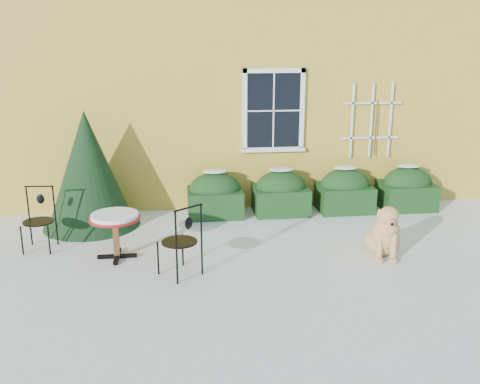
{
  "coord_description": "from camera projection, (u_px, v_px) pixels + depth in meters",
  "views": [
    {
      "loc": [
        -1.03,
        -7.39,
        3.3
      ],
      "look_at": [
        0.0,
        1.0,
        0.9
      ],
      "focal_mm": 40.0,
      "sensor_mm": 36.0,
      "label": 1
    }
  ],
  "objects": [
    {
      "name": "evergreen_shrub",
      "position": [
        89.0,
        181.0,
        9.67
      ],
      "size": [
        1.76,
        1.76,
        2.13
      ],
      "rotation": [
        0.0,
        0.0,
        -0.32
      ],
      "color": "black",
      "rests_on": "ground"
    },
    {
      "name": "hedge_row",
      "position": [
        313.0,
        192.0,
        10.59
      ],
      "size": [
        4.95,
        0.8,
        0.91
      ],
      "color": "black",
      "rests_on": "ground"
    },
    {
      "name": "patio_chair_near",
      "position": [
        181.0,
        240.0,
        7.65
      ],
      "size": [
        0.67,
        0.67,
        1.09
      ],
      "rotation": [
        0.0,
        0.0,
        3.79
      ],
      "color": "black",
      "rests_on": "ground"
    },
    {
      "name": "patio_chair_far",
      "position": [
        39.0,
        219.0,
        8.67
      ],
      "size": [
        0.5,
        0.49,
        1.03
      ],
      "rotation": [
        0.0,
        0.0,
        -0.08
      ],
      "color": "black",
      "rests_on": "ground"
    },
    {
      "name": "dog",
      "position": [
        384.0,
        234.0,
        8.4
      ],
      "size": [
        0.67,
        0.97,
        0.91
      ],
      "rotation": [
        0.0,
        0.0,
        -0.18
      ],
      "color": "tan",
      "rests_on": "ground"
    },
    {
      "name": "house",
      "position": [
        212.0,
        44.0,
        13.88
      ],
      "size": [
        12.4,
        8.4,
        6.4
      ],
      "color": "gold",
      "rests_on": "ground"
    },
    {
      "name": "bistro_table",
      "position": [
        115.0,
        221.0,
        8.26
      ],
      "size": [
        0.79,
        0.79,
        0.73
      ],
      "rotation": [
        0.0,
        0.0,
        -0.13
      ],
      "color": "black",
      "rests_on": "ground"
    },
    {
      "name": "ground",
      "position": [
        248.0,
        267.0,
        8.07
      ],
      "size": [
        80.0,
        80.0,
        0.0
      ],
      "primitive_type": "plane",
      "color": "white",
      "rests_on": "ground"
    }
  ]
}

